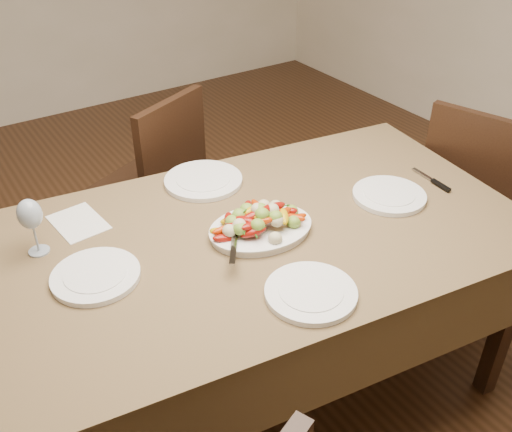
{
  "coord_description": "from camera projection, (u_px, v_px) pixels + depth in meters",
  "views": [
    {
      "loc": [
        -0.93,
        -1.43,
        1.86
      ],
      "look_at": [
        -0.06,
        -0.14,
        0.82
      ],
      "focal_mm": 40.0,
      "sensor_mm": 36.0,
      "label": 1
    }
  ],
  "objects": [
    {
      "name": "floor",
      "position": [
        250.0,
        355.0,
        2.45
      ],
      "size": [
        6.0,
        6.0,
        0.0
      ],
      "primitive_type": "plane",
      "color": "#392111",
      "rests_on": "ground"
    },
    {
      "name": "dining_table",
      "position": [
        256.0,
        315.0,
        2.11
      ],
      "size": [
        1.97,
        1.28,
        0.76
      ],
      "primitive_type": "cube",
      "rotation": [
        0.0,
        0.0,
        -0.14
      ],
      "color": "brown",
      "rests_on": "ground"
    },
    {
      "name": "chair_far",
      "position": [
        145.0,
        187.0,
        2.7
      ],
      "size": [
        0.56,
        0.56,
        0.95
      ],
      "primitive_type": null,
      "rotation": [
        0.0,
        0.0,
        3.57
      ],
      "color": "black",
      "rests_on": "ground"
    },
    {
      "name": "chair_right",
      "position": [
        478.0,
        198.0,
        2.62
      ],
      "size": [
        0.52,
        0.52,
        0.95
      ],
      "primitive_type": null,
      "rotation": [
        0.0,
        0.0,
        1.85
      ],
      "color": "black",
      "rests_on": "ground"
    },
    {
      "name": "serving_platter",
      "position": [
        261.0,
        230.0,
        1.89
      ],
      "size": [
        0.37,
        0.3,
        0.02
      ],
      "primitive_type": "ellipsoid",
      "rotation": [
        0.0,
        0.0,
        -0.14
      ],
      "color": "white",
      "rests_on": "dining_table"
    },
    {
      "name": "roasted_vegetables",
      "position": [
        261.0,
        216.0,
        1.86
      ],
      "size": [
        0.3,
        0.23,
        0.09
      ],
      "primitive_type": null,
      "rotation": [
        0.0,
        0.0,
        -0.14
      ],
      "color": "maroon",
      "rests_on": "serving_platter"
    },
    {
      "name": "serving_spoon",
      "position": [
        248.0,
        232.0,
        1.82
      ],
      "size": [
        0.26,
        0.21,
        0.03
      ],
      "primitive_type": null,
      "rotation": [
        0.0,
        0.0,
        -0.6
      ],
      "color": "#9EA0A8",
      "rests_on": "serving_platter"
    },
    {
      "name": "plate_left",
      "position": [
        96.0,
        276.0,
        1.7
      ],
      "size": [
        0.26,
        0.26,
        0.02
      ],
      "primitive_type": "cylinder",
      "color": "white",
      "rests_on": "dining_table"
    },
    {
      "name": "plate_right",
      "position": [
        389.0,
        196.0,
        2.08
      ],
      "size": [
        0.27,
        0.27,
        0.02
      ],
      "primitive_type": "cylinder",
      "color": "white",
      "rests_on": "dining_table"
    },
    {
      "name": "plate_far",
      "position": [
        203.0,
        181.0,
        2.17
      ],
      "size": [
        0.3,
        0.3,
        0.02
      ],
      "primitive_type": "cylinder",
      "color": "white",
      "rests_on": "dining_table"
    },
    {
      "name": "plate_near",
      "position": [
        311.0,
        293.0,
        1.63
      ],
      "size": [
        0.27,
        0.27,
        0.02
      ],
      "primitive_type": "cylinder",
      "color": "white",
      "rests_on": "dining_table"
    },
    {
      "name": "wine_glass",
      "position": [
        32.0,
        225.0,
        1.75
      ],
      "size": [
        0.08,
        0.08,
        0.2
      ],
      "primitive_type": null,
      "color": "#8C99A5",
      "rests_on": "dining_table"
    },
    {
      "name": "menu_card",
      "position": [
        78.0,
        222.0,
        1.95
      ],
      "size": [
        0.17,
        0.22,
        0.0
      ],
      "primitive_type": "cube",
      "rotation": [
        0.0,
        0.0,
        0.1
      ],
      "color": "silver",
      "rests_on": "dining_table"
    },
    {
      "name": "table_knife",
      "position": [
        432.0,
        181.0,
        2.17
      ],
      "size": [
        0.03,
        0.2,
        0.01
      ],
      "primitive_type": null,
      "rotation": [
        0.0,
        0.0,
        -0.07
      ],
      "color": "#9EA0A8",
      "rests_on": "dining_table"
    }
  ]
}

